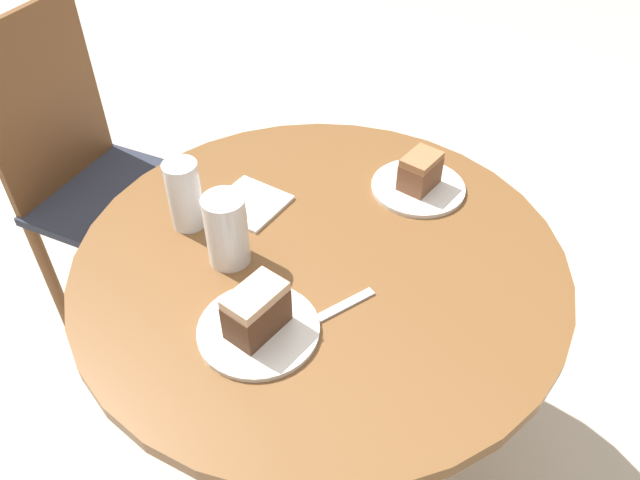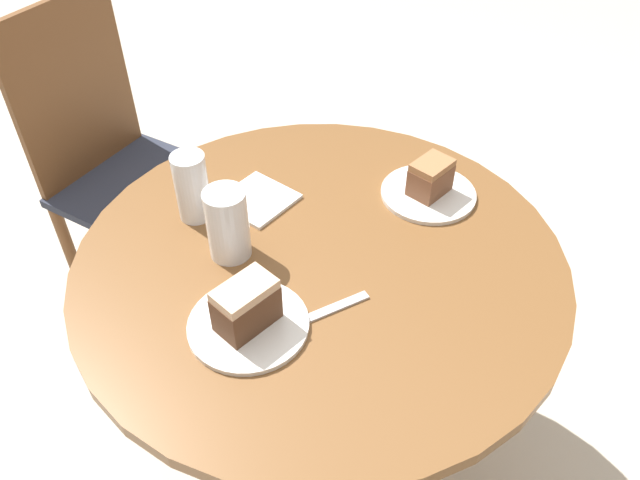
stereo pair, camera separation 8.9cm
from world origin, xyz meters
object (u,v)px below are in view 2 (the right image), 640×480
at_px(plate_far, 428,193).
at_px(cake_slice_far, 431,177).
at_px(glass_lemonade, 192,190).
at_px(chair, 121,168).
at_px(glass_water, 228,227).
at_px(cake_slice_near, 246,305).
at_px(plate_near, 248,325).

height_order(plate_far, cake_slice_far, cake_slice_far).
height_order(plate_far, glass_lemonade, glass_lemonade).
bearing_deg(chair, plate_far, -85.47).
xyz_separation_m(plate_far, glass_lemonade, (-0.37, 0.35, 0.06)).
bearing_deg(glass_lemonade, glass_water, -104.80).
xyz_separation_m(cake_slice_near, glass_lemonade, (0.16, 0.30, 0.01)).
xyz_separation_m(plate_near, plate_far, (0.53, -0.05, 0.00)).
xyz_separation_m(cake_slice_far, glass_water, (-0.41, 0.21, 0.02)).
bearing_deg(chair, cake_slice_near, -119.11).
distance_m(glass_lemonade, glass_water, 0.15).
xyz_separation_m(cake_slice_near, cake_slice_far, (0.53, -0.05, -0.01)).
distance_m(plate_near, cake_slice_near, 0.05).
bearing_deg(plate_far, plate_near, 174.37).
relative_size(cake_slice_near, glass_water, 0.76).
relative_size(plate_far, cake_slice_far, 2.23).
height_order(plate_near, cake_slice_far, cake_slice_far).
bearing_deg(cake_slice_near, plate_far, -5.63).
relative_size(plate_near, cake_slice_near, 1.89).
distance_m(cake_slice_near, glass_lemonade, 0.34).
xyz_separation_m(plate_far, cake_slice_far, (0.00, 0.00, 0.04)).
distance_m(cake_slice_near, glass_water, 0.20).
xyz_separation_m(glass_lemonade, glass_water, (-0.04, -0.14, 0.00)).
xyz_separation_m(chair, glass_water, (-0.21, -0.69, 0.28)).
bearing_deg(cake_slice_near, glass_water, 53.56).
height_order(chair, cake_slice_near, chair).
bearing_deg(glass_water, chair, 73.24).
height_order(cake_slice_far, glass_water, glass_water).
xyz_separation_m(cake_slice_far, glass_lemonade, (-0.37, 0.35, 0.02)).
relative_size(chair, glass_lemonade, 6.45).
height_order(cake_slice_near, cake_slice_far, cake_slice_near).
height_order(plate_near, plate_far, same).
distance_m(plate_near, plate_far, 0.53).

